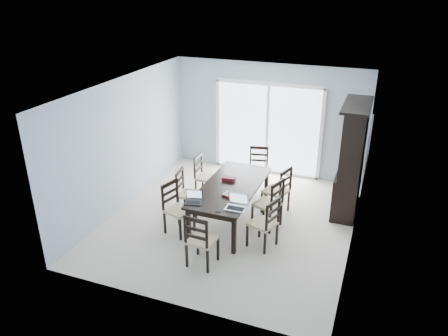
{
  "coord_description": "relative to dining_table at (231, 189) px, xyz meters",
  "views": [
    {
      "loc": [
        2.48,
        -6.88,
        4.34
      ],
      "look_at": [
        -0.14,
        0.0,
        1.09
      ],
      "focal_mm": 35.0,
      "sensor_mm": 36.0,
      "label": 1
    }
  ],
  "objects": [
    {
      "name": "dining_table",
      "position": [
        0.0,
        0.0,
        0.0
      ],
      "size": [
        1.0,
        2.2,
        0.75
      ],
      "color": "black",
      "rests_on": "floor"
    },
    {
      "name": "back_wall",
      "position": [
        0.0,
        2.5,
        0.63
      ],
      "size": [
        4.5,
        0.02,
        2.6
      ],
      "primitive_type": "cube",
      "color": "#9DADBC",
      "rests_on": "floor"
    },
    {
      "name": "game_box",
      "position": [
        -0.12,
        0.21,
        0.11
      ],
      "size": [
        0.26,
        0.15,
        0.06
      ],
      "primitive_type": "cube",
      "rotation": [
        0.0,
        0.0,
        0.1
      ],
      "color": "#51101E",
      "rests_on": "dining_table"
    },
    {
      "name": "balcony",
      "position": [
        0.0,
        3.5,
        -0.72
      ],
      "size": [
        4.5,
        2.0,
        0.1
      ],
      "primitive_type": "cube",
      "color": "gray",
      "rests_on": "ground"
    },
    {
      "name": "ceiling",
      "position": [
        0.0,
        0.0,
        1.93
      ],
      "size": [
        5.0,
        5.0,
        0.0
      ],
      "primitive_type": "plane",
      "rotation": [
        3.14,
        0.0,
        0.0
      ],
      "color": "white",
      "rests_on": "back_wall"
    },
    {
      "name": "laptop_silver",
      "position": [
        0.38,
        -0.8,
        0.14
      ],
      "size": [
        0.36,
        0.25,
        0.24
      ],
      "rotation": [
        0.0,
        0.0,
        0.02
      ],
      "color": "silver",
      "rests_on": "dining_table"
    },
    {
      "name": "chair_left_near",
      "position": [
        -0.83,
        -0.7,
        -0.08
      ],
      "size": [
        0.53,
        0.52,
        1.12
      ],
      "rotation": [
        0.0,
        0.0,
        -1.85
      ],
      "color": "black",
      "rests_on": "floor"
    },
    {
      "name": "chair_right_far",
      "position": [
        0.8,
        0.62,
        -0.07
      ],
      "size": [
        0.54,
        0.53,
        1.14
      ],
      "rotation": [
        0.0,
        0.0,
        1.28
      ],
      "color": "black",
      "rests_on": "floor"
    },
    {
      "name": "book_stack",
      "position": [
        0.12,
        -0.39,
        0.1
      ],
      "size": [
        0.28,
        0.24,
        0.04
      ],
      "rotation": [
        0.0,
        0.0,
        -0.38
      ],
      "color": "maroon",
      "rests_on": "dining_table"
    },
    {
      "name": "laptop_dark",
      "position": [
        -0.38,
        -0.87,
        0.13
      ],
      "size": [
        0.34,
        0.27,
        0.2
      ],
      "rotation": [
        0.0,
        0.0,
        0.25
      ],
      "color": "black",
      "rests_on": "dining_table"
    },
    {
      "name": "floor",
      "position": [
        0.0,
        0.0,
        -0.67
      ],
      "size": [
        5.0,
        5.0,
        0.0
      ],
      "primitive_type": "plane",
      "color": "beige",
      "rests_on": "ground"
    },
    {
      "name": "chair_right_mid",
      "position": [
        0.79,
        0.03,
        -0.07
      ],
      "size": [
        0.55,
        0.54,
        1.14
      ],
      "rotation": [
        0.0,
        0.0,
        1.27
      ],
      "color": "black",
      "rests_on": "floor"
    },
    {
      "name": "sliding_door",
      "position": [
        0.0,
        2.48,
        0.41
      ],
      "size": [
        2.52,
        0.05,
        2.18
      ],
      "color": "silver",
      "rests_on": "floor"
    },
    {
      "name": "chair_right_near",
      "position": [
        0.89,
        -0.63,
        -0.1
      ],
      "size": [
        0.53,
        0.52,
        1.09
      ],
      "rotation": [
        0.0,
        0.0,
        1.25
      ],
      "color": "black",
      "rests_on": "floor"
    },
    {
      "name": "chair_left_mid",
      "position": [
        -0.93,
        -0.05,
        -0.11
      ],
      "size": [
        0.45,
        0.44,
        1.07
      ],
      "rotation": [
        0.0,
        0.0,
        -1.46
      ],
      "color": "black",
      "rests_on": "floor"
    },
    {
      "name": "chair_end_far",
      "position": [
        0.07,
        1.57,
        -0.1
      ],
      "size": [
        0.49,
        0.5,
        1.09
      ],
      "rotation": [
        0.0,
        0.0,
        3.37
      ],
      "color": "black",
      "rests_on": "floor"
    },
    {
      "name": "railing",
      "position": [
        0.0,
        4.5,
        -0.12
      ],
      "size": [
        4.5,
        0.06,
        1.1
      ],
      "primitive_type": "cube",
      "color": "#99999E",
      "rests_on": "balcony"
    },
    {
      "name": "hot_tub",
      "position": [
        -0.94,
        3.56,
        -0.24
      ],
      "size": [
        1.73,
        1.56,
        0.86
      ],
      "rotation": [
        0.0,
        0.0,
        0.05
      ],
      "color": "maroon",
      "rests_on": "balcony"
    },
    {
      "name": "wall_right",
      "position": [
        2.25,
        0.0,
        0.63
      ],
      "size": [
        0.02,
        5.0,
        2.6
      ],
      "primitive_type": "cube",
      "color": "#9DADBC",
      "rests_on": "floor"
    },
    {
      "name": "wall_left",
      "position": [
        -2.25,
        0.0,
        0.63
      ],
      "size": [
        0.02,
        5.0,
        2.6
      ],
      "primitive_type": "cube",
      "color": "#9DADBC",
      "rests_on": "floor"
    },
    {
      "name": "chair_end_near",
      "position": [
        0.03,
        -1.55,
        -0.08
      ],
      "size": [
        0.45,
        0.46,
        1.11
      ],
      "rotation": [
        0.0,
        0.0,
        -0.07
      ],
      "color": "black",
      "rests_on": "floor"
    },
    {
      "name": "chair_left_far",
      "position": [
        -0.93,
        0.81,
        -0.12
      ],
      "size": [
        0.41,
        0.39,
        1.04
      ],
      "rotation": [
        0.0,
        0.0,
        -1.58
      ],
      "color": "black",
      "rests_on": "floor"
    },
    {
      "name": "china_hutch",
      "position": [
        2.02,
        1.25,
        0.4
      ],
      "size": [
        0.5,
        1.38,
        2.2
      ],
      "color": "black",
      "rests_on": "floor"
    },
    {
      "name": "cell_phone",
      "position": [
        0.14,
        -1.0,
        0.08
      ],
      "size": [
        0.1,
        0.07,
        0.01
      ],
      "primitive_type": "cube",
      "rotation": [
        0.0,
        0.0,
        0.25
      ],
      "color": "black",
      "rests_on": "dining_table"
    }
  ]
}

